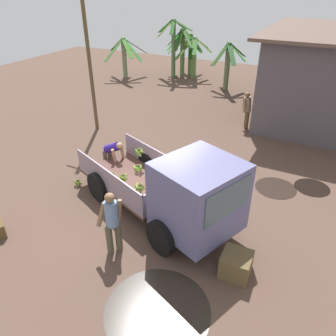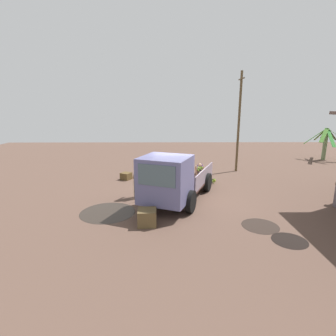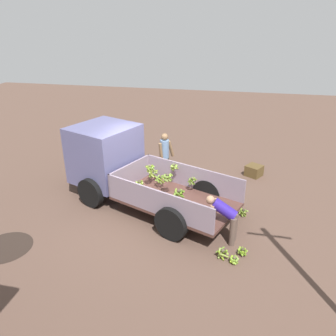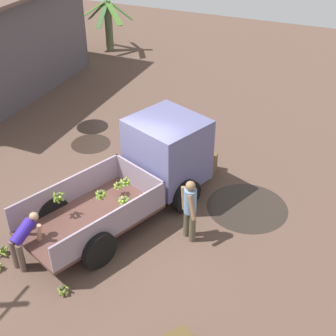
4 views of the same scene
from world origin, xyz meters
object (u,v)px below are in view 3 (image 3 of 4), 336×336
at_px(cargo_truck, 117,162).
at_px(banana_bunch_on_ground_2, 223,253).
at_px(banana_bunch_on_ground_0, 243,212).
at_px(banana_bunch_on_ground_1, 234,260).
at_px(banana_bunch_on_ground_3, 243,251).
at_px(wooden_crate_0, 254,171).
at_px(person_foreground_visitor, 165,155).
at_px(person_worker_loading, 225,216).
at_px(wooden_crate_1, 82,172).

relative_size(cargo_truck, banana_bunch_on_ground_2, 16.63).
distance_m(cargo_truck, banana_bunch_on_ground_2, 4.11).
bearing_deg(banana_bunch_on_ground_0, banana_bunch_on_ground_1, 84.97).
distance_m(banana_bunch_on_ground_3, wooden_crate_0, 4.42).
relative_size(person_foreground_visitor, banana_bunch_on_ground_2, 5.16).
bearing_deg(banana_bunch_on_ground_2, banana_bunch_on_ground_1, 154.59).
relative_size(person_foreground_visitor, banana_bunch_on_ground_1, 7.04).
distance_m(person_foreground_visitor, banana_bunch_on_ground_3, 4.40).
distance_m(person_worker_loading, banana_bunch_on_ground_1, 1.03).
bearing_deg(cargo_truck, person_foreground_visitor, -107.27).
xyz_separation_m(person_foreground_visitor, wooden_crate_1, (2.71, 0.59, -0.63)).
distance_m(person_foreground_visitor, wooden_crate_1, 2.85).
xyz_separation_m(person_foreground_visitor, person_worker_loading, (-2.13, 2.99, -0.20)).
relative_size(cargo_truck, banana_bunch_on_ground_0, 20.12).
height_order(cargo_truck, banana_bunch_on_ground_1, cargo_truck).
distance_m(banana_bunch_on_ground_1, banana_bunch_on_ground_3, 0.36).
height_order(cargo_truck, wooden_crate_0, cargo_truck).
bearing_deg(banana_bunch_on_ground_0, banana_bunch_on_ground_3, 89.99).
bearing_deg(person_foreground_visitor, banana_bunch_on_ground_2, -25.96).
height_order(cargo_truck, banana_bunch_on_ground_0, cargo_truck).
height_order(banana_bunch_on_ground_1, banana_bunch_on_ground_2, banana_bunch_on_ground_2).
height_order(person_foreground_visitor, wooden_crate_1, person_foreground_visitor).
distance_m(person_foreground_visitor, wooden_crate_0, 3.16).
distance_m(person_worker_loading, banana_bunch_on_ground_0, 1.43).
xyz_separation_m(cargo_truck, banana_bunch_on_ground_0, (-3.73, 0.38, -0.99)).
xyz_separation_m(banana_bunch_on_ground_1, banana_bunch_on_ground_3, (-0.18, -0.31, 0.02)).
xyz_separation_m(person_worker_loading, wooden_crate_0, (-0.80, -3.93, -0.51)).
relative_size(cargo_truck, banana_bunch_on_ground_3, 21.29).
relative_size(banana_bunch_on_ground_1, wooden_crate_1, 0.37).
bearing_deg(person_worker_loading, banana_bunch_on_ground_0, -100.45).
distance_m(banana_bunch_on_ground_0, wooden_crate_0, 2.72).
bearing_deg(person_worker_loading, wooden_crate_0, -91.05).
height_order(cargo_truck, banana_bunch_on_ground_3, cargo_truck).
bearing_deg(banana_bunch_on_ground_2, wooden_crate_1, -32.17).
xyz_separation_m(cargo_truck, wooden_crate_0, (-4.06, -2.32, -0.92)).
distance_m(banana_bunch_on_ground_1, wooden_crate_0, 4.74).
bearing_deg(banana_bunch_on_ground_0, person_worker_loading, 69.06).
height_order(banana_bunch_on_ground_2, banana_bunch_on_ground_3, banana_bunch_on_ground_2).
relative_size(person_worker_loading, banana_bunch_on_ground_3, 4.67).
bearing_deg(cargo_truck, person_worker_loading, 175.82).
relative_size(banana_bunch_on_ground_1, wooden_crate_0, 0.47).
xyz_separation_m(person_worker_loading, wooden_crate_1, (4.84, -2.40, -0.43)).
bearing_deg(wooden_crate_1, banana_bunch_on_ground_3, 151.56).
distance_m(banana_bunch_on_ground_0, wooden_crate_1, 5.44).
distance_m(banana_bunch_on_ground_2, banana_bunch_on_ground_3, 0.48).
bearing_deg(wooden_crate_0, cargo_truck, 29.71).
relative_size(cargo_truck, wooden_crate_1, 8.47).
bearing_deg(banana_bunch_on_ground_0, wooden_crate_0, -97.02).
bearing_deg(banana_bunch_on_ground_3, banana_bunch_on_ground_2, 23.23).
bearing_deg(banana_bunch_on_ground_3, wooden_crate_1, -28.44).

